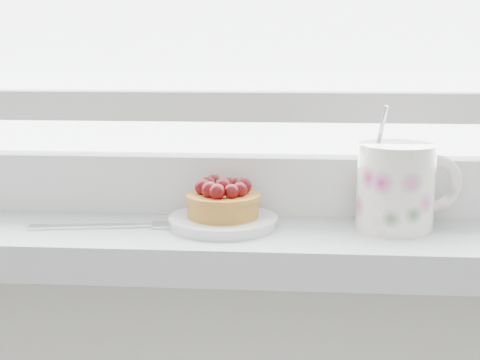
# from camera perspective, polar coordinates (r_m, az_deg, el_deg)

# --- Properties ---
(saucer) EXTENTS (0.12, 0.12, 0.01)m
(saucer) POSITION_cam_1_polar(r_m,az_deg,el_deg) (0.76, -1.45, -3.56)
(saucer) COLOR white
(saucer) RESTS_ON windowsill
(raspberry_tart) EXTENTS (0.08, 0.08, 0.04)m
(raspberry_tart) POSITION_cam_1_polar(r_m,az_deg,el_deg) (0.75, -1.48, -1.67)
(raspberry_tart) COLOR #986321
(raspberry_tart) RESTS_ON saucer
(floral_mug) EXTENTS (0.13, 0.10, 0.14)m
(floral_mug) POSITION_cam_1_polar(r_m,az_deg,el_deg) (0.76, 13.35, -0.41)
(floral_mug) COLOR white
(floral_mug) RESTS_ON windowsill
(fork) EXTENTS (0.20, 0.05, 0.00)m
(fork) POSITION_cam_1_polar(r_m,az_deg,el_deg) (0.77, -10.32, -3.85)
(fork) COLOR silver
(fork) RESTS_ON windowsill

